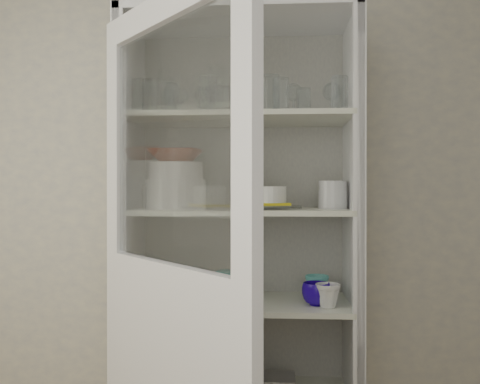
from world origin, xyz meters
The scene contains 35 objects.
wall_back centered at (0.00, 1.50, 1.30)m, with size 3.60×0.02×2.60m, color #9D9C97.
pantry_cabinet centered at (0.20, 1.34, 0.94)m, with size 1.00×0.45×2.10m.
cupboard_door centered at (0.00, 0.72, 0.87)m, with size 0.63×0.69×2.00m.
tumbler_0 centered at (-0.21, 1.15, 1.73)m, with size 0.07×0.07×0.14m, color silver.
tumbler_1 centered at (-0.16, 1.13, 1.73)m, with size 0.07×0.07×0.14m, color silver.
tumbler_2 centered at (-0.08, 1.16, 1.72)m, with size 0.06×0.06×0.13m, color silver.
tumbler_3 centered at (0.07, 1.16, 1.74)m, with size 0.08×0.08×0.15m, color silver.
tumbler_4 centered at (0.34, 1.11, 1.73)m, with size 0.07×0.07×0.14m, color silver.
tumbler_5 centered at (0.38, 1.11, 1.73)m, with size 0.07×0.07×0.13m, color silver.
tumbler_6 centered at (0.61, 1.11, 1.73)m, with size 0.07×0.07×0.13m, color silver.
tumbler_7 centered at (-0.11, 1.26, 1.72)m, with size 0.06×0.06×0.12m, color silver.
tumbler_8 centered at (-0.12, 1.26, 1.73)m, with size 0.07×0.07×0.15m, color silver.
tumbler_9 centered at (0.13, 1.28, 1.73)m, with size 0.07×0.07×0.13m, color silver.
tumbler_10 centered at (0.05, 1.27, 1.72)m, with size 0.06×0.06×0.13m, color silver.
tumbler_11 centered at (0.48, 1.30, 1.72)m, with size 0.06×0.06×0.13m, color silver.
goblet_0 centered at (-0.09, 1.40, 1.75)m, with size 0.08×0.08×0.17m, color silver, non-canonical shape.
goblet_1 centered at (0.02, 1.39, 1.75)m, with size 0.08×0.08×0.17m, color silver, non-canonical shape.
goblet_2 centered at (0.44, 1.39, 1.75)m, with size 0.08×0.08×0.18m, color silver, non-canonical shape.
goblet_3 centered at (0.61, 1.39, 1.75)m, with size 0.08×0.08×0.19m, color silver, non-canonical shape.
plate_stack_front centered at (-0.07, 1.19, 1.32)m, with size 0.26×0.26×0.13m, color silver.
plate_stack_back centered at (-0.16, 1.40, 1.31)m, with size 0.21×0.21×0.10m, color silver.
cream_bowl centered at (-0.07, 1.19, 1.42)m, with size 0.23×0.23×0.07m, color beige.
terracotta_bowl centered at (-0.07, 1.19, 1.49)m, with size 0.23×0.23×0.06m, color maroon.
glass_platter centered at (0.32, 1.23, 1.27)m, with size 0.29×0.29×0.02m, color silver.
yellow_trivet centered at (0.32, 1.23, 1.28)m, with size 0.16×0.16×0.01m, color gold.
white_ramekin centered at (0.32, 1.23, 1.32)m, with size 0.16×0.16×0.07m, color silver.
grey_bowl_stack centered at (0.60, 1.27, 1.32)m, with size 0.12×0.12×0.12m, color #B8B8B8.
mug_blue centered at (0.53, 1.19, 0.91)m, with size 0.12×0.12×0.09m, color #130A84.
mug_teal centered at (0.54, 1.34, 0.91)m, with size 0.11×0.11×0.10m, color teal.
mug_white centered at (0.57, 1.16, 0.91)m, with size 0.10×0.10×0.10m, color silver.
teal_jar centered at (0.13, 1.30, 0.92)m, with size 0.09×0.09×0.11m.
measuring_cups centered at (0.10, 1.19, 0.88)m, with size 0.09×0.09×0.04m, color #A09EB1.
white_canister centered at (-0.13, 1.27, 0.93)m, with size 0.12×0.12×0.14m, color silver.
cream_dish centered at (0.17, 1.27, 0.50)m, with size 0.24×0.24×0.08m, color beige.
tin_box centered at (0.34, 1.29, 0.49)m, with size 0.21×0.15×0.06m, color #9C9CA2.
Camera 1 is at (0.34, -0.94, 1.34)m, focal length 38.00 mm.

